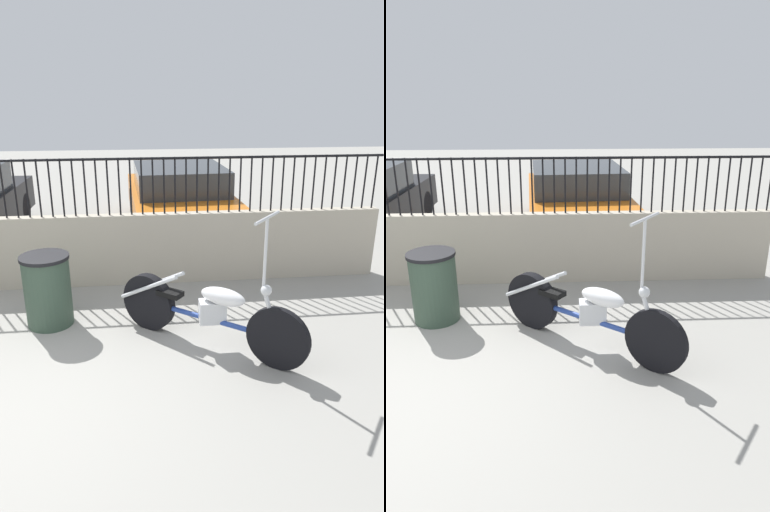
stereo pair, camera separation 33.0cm
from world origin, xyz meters
The scene contains 6 objects.
ground_plane centered at (0.00, 0.00, 0.00)m, with size 40.00×40.00×0.00m, color gray.
low_wall centered at (0.00, 2.74, 0.51)m, with size 9.43×0.18×1.02m.
fence_railing centered at (0.00, 2.74, 1.52)m, with size 9.43×0.04×0.78m.
motorcycle_blue centered at (1.85, 0.91, 0.41)m, with size 1.84×1.51×1.55m.
trash_bin centered at (0.15, 1.57, 0.43)m, with size 0.56×0.56×0.86m.
car_orange centered at (2.03, 5.40, 0.66)m, with size 2.06×4.12×1.30m.
Camera 1 is at (1.27, -3.48, 2.58)m, focal length 32.00 mm.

